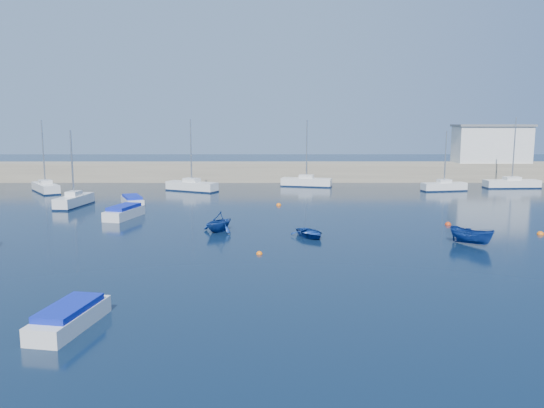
{
  "coord_description": "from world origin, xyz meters",
  "views": [
    {
      "loc": [
        -0.88,
        -28.17,
        8.14
      ],
      "look_at": [
        -0.75,
        14.33,
        1.6
      ],
      "focal_mm": 35.0,
      "sensor_mm": 36.0,
      "label": 1
    }
  ],
  "objects_px": {
    "sailboat_4": "(46,187)",
    "sailboat_3": "(74,200)",
    "sailboat_6": "(306,182)",
    "motorboat_2": "(132,200)",
    "dinghy_left": "(219,222)",
    "dinghy_right": "(472,236)",
    "sailboat_5": "(192,186)",
    "sailboat_7": "(444,186)",
    "harbor_office": "(491,145)",
    "sailboat_8": "(512,183)",
    "motorboat_3": "(70,317)",
    "motorboat_1": "(124,212)",
    "dinghy_center": "(310,233)"
  },
  "relations": [
    {
      "from": "harbor_office",
      "to": "motorboat_1",
      "type": "height_order",
      "value": "harbor_office"
    },
    {
      "from": "sailboat_4",
      "to": "sailboat_8",
      "type": "relative_size",
      "value": 0.96
    },
    {
      "from": "sailboat_3",
      "to": "sailboat_4",
      "type": "distance_m",
      "value": 13.04
    },
    {
      "from": "motorboat_2",
      "to": "motorboat_3",
      "type": "xyz_separation_m",
      "value": [
        5.82,
        -32.28,
        0.02
      ]
    },
    {
      "from": "sailboat_8",
      "to": "motorboat_2",
      "type": "distance_m",
      "value": 46.3
    },
    {
      "from": "sailboat_3",
      "to": "sailboat_6",
      "type": "xyz_separation_m",
      "value": [
        23.85,
        16.55,
        -0.01
      ]
    },
    {
      "from": "dinghy_right",
      "to": "motorboat_2",
      "type": "bearing_deg",
      "value": 105.37
    },
    {
      "from": "sailboat_5",
      "to": "dinghy_center",
      "type": "bearing_deg",
      "value": -127.88
    },
    {
      "from": "sailboat_7",
      "to": "motorboat_1",
      "type": "distance_m",
      "value": 38.14
    },
    {
      "from": "sailboat_5",
      "to": "dinghy_center",
      "type": "distance_m",
      "value": 28.74
    },
    {
      "from": "sailboat_4",
      "to": "dinghy_left",
      "type": "distance_m",
      "value": 32.21
    },
    {
      "from": "harbor_office",
      "to": "dinghy_left",
      "type": "relative_size",
      "value": 3.49
    },
    {
      "from": "sailboat_5",
      "to": "motorboat_2",
      "type": "distance_m",
      "value": 11.53
    },
    {
      "from": "sailboat_4",
      "to": "sailboat_7",
      "type": "height_order",
      "value": "sailboat_4"
    },
    {
      "from": "sailboat_4",
      "to": "harbor_office",
      "type": "bearing_deg",
      "value": -23.56
    },
    {
      "from": "sailboat_4",
      "to": "dinghy_right",
      "type": "bearing_deg",
      "value": -69.78
    },
    {
      "from": "sailboat_6",
      "to": "motorboat_3",
      "type": "distance_m",
      "value": 49.26
    },
    {
      "from": "sailboat_4",
      "to": "motorboat_2",
      "type": "height_order",
      "value": "sailboat_4"
    },
    {
      "from": "motorboat_2",
      "to": "dinghy_center",
      "type": "xyz_separation_m",
      "value": [
        16.7,
        -15.32,
        -0.13
      ]
    },
    {
      "from": "dinghy_left",
      "to": "dinghy_right",
      "type": "distance_m",
      "value": 17.96
    },
    {
      "from": "sailboat_6",
      "to": "sailboat_8",
      "type": "xyz_separation_m",
      "value": [
        25.76,
        -1.7,
        -0.04
      ]
    },
    {
      "from": "sailboat_3",
      "to": "dinghy_center",
      "type": "bearing_deg",
      "value": -25.06
    },
    {
      "from": "sailboat_4",
      "to": "dinghy_left",
      "type": "height_order",
      "value": "sailboat_4"
    },
    {
      "from": "sailboat_4",
      "to": "sailboat_3",
      "type": "bearing_deg",
      "value": -91.27
    },
    {
      "from": "dinghy_left",
      "to": "harbor_office",
      "type": "bearing_deg",
      "value": 79.45
    },
    {
      "from": "sailboat_8",
      "to": "dinghy_center",
      "type": "bearing_deg",
      "value": 133.32
    },
    {
      "from": "motorboat_3",
      "to": "sailboat_5",
      "type": "bearing_deg",
      "value": 101.87
    },
    {
      "from": "sailboat_4",
      "to": "motorboat_3",
      "type": "relative_size",
      "value": 1.93
    },
    {
      "from": "sailboat_3",
      "to": "sailboat_5",
      "type": "xyz_separation_m",
      "value": [
        9.77,
        11.9,
        0.01
      ]
    },
    {
      "from": "sailboat_8",
      "to": "sailboat_6",
      "type": "bearing_deg",
      "value": 83.16
    },
    {
      "from": "sailboat_8",
      "to": "dinghy_left",
      "type": "bearing_deg",
      "value": 125.1
    },
    {
      "from": "dinghy_right",
      "to": "motorboat_3",
      "type": "bearing_deg",
      "value": 172.32
    },
    {
      "from": "harbor_office",
      "to": "sailboat_3",
      "type": "distance_m",
      "value": 55.25
    },
    {
      "from": "sailboat_3",
      "to": "sailboat_6",
      "type": "bearing_deg",
      "value": 42.24
    },
    {
      "from": "sailboat_7",
      "to": "dinghy_left",
      "type": "bearing_deg",
      "value": 122.87
    },
    {
      "from": "sailboat_6",
      "to": "motorboat_2",
      "type": "relative_size",
      "value": 1.78
    },
    {
      "from": "sailboat_4",
      "to": "sailboat_6",
      "type": "height_order",
      "value": "sailboat_6"
    },
    {
      "from": "sailboat_6",
      "to": "dinghy_left",
      "type": "relative_size",
      "value": 2.94
    },
    {
      "from": "sailboat_3",
      "to": "motorboat_2",
      "type": "bearing_deg",
      "value": 20.5
    },
    {
      "from": "sailboat_7",
      "to": "motorboat_2",
      "type": "distance_m",
      "value": 36.36
    },
    {
      "from": "sailboat_4",
      "to": "sailboat_8",
      "type": "distance_m",
      "value": 57.09
    },
    {
      "from": "motorboat_3",
      "to": "sailboat_6",
      "type": "bearing_deg",
      "value": 85.08
    },
    {
      "from": "sailboat_5",
      "to": "motorboat_3",
      "type": "relative_size",
      "value": 1.95
    },
    {
      "from": "sailboat_3",
      "to": "dinghy_left",
      "type": "height_order",
      "value": "sailboat_3"
    },
    {
      "from": "sailboat_6",
      "to": "motorboat_1",
      "type": "distance_m",
      "value": 28.64
    },
    {
      "from": "sailboat_5",
      "to": "dinghy_left",
      "type": "distance_m",
      "value": 24.64
    },
    {
      "from": "sailboat_6",
      "to": "dinghy_right",
      "type": "distance_m",
      "value": 34.29
    },
    {
      "from": "dinghy_right",
      "to": "motorboat_1",
      "type": "bearing_deg",
      "value": 116.99
    },
    {
      "from": "sailboat_3",
      "to": "harbor_office",
      "type": "bearing_deg",
      "value": 32.02
    },
    {
      "from": "motorboat_1",
      "to": "sailboat_4",
      "type": "bearing_deg",
      "value": 142.56
    }
  ]
}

